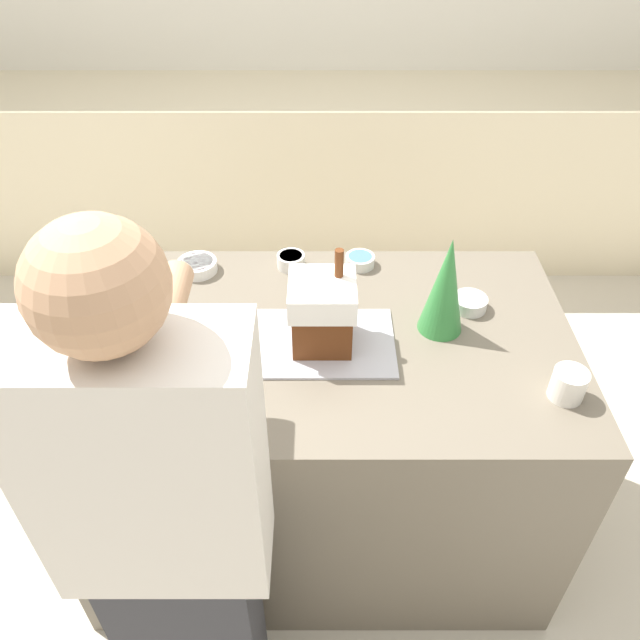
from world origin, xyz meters
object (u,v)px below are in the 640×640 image
(candy_bowl_near_tray_left, at_px, (116,319))
(candy_bowl_near_tray_right, at_px, (196,266))
(person, at_px, (170,542))
(mug, at_px, (567,384))
(candy_bowl_behind_tray, at_px, (290,260))
(candy_bowl_beside_tree, at_px, (469,302))
(baking_tray, at_px, (321,342))
(gingerbread_house, at_px, (321,311))
(candy_bowl_far_right, at_px, (359,260))
(decorative_tree, at_px, (445,286))
(cookbook, at_px, (129,283))

(candy_bowl_near_tray_left, height_order, candy_bowl_near_tray_right, candy_bowl_near_tray_left)
(person, bearing_deg, mug, 22.05)
(candy_bowl_behind_tray, height_order, candy_bowl_beside_tree, candy_bowl_behind_tray)
(person, bearing_deg, candy_bowl_near_tray_right, 94.71)
(baking_tray, relative_size, person, 0.25)
(gingerbread_house, xyz_separation_m, mug, (0.63, -0.20, -0.08))
(candy_bowl_near_tray_right, height_order, candy_bowl_far_right, candy_bowl_near_tray_right)
(decorative_tree, height_order, cookbook, decorative_tree)
(gingerbread_house, bearing_deg, candy_bowl_behind_tray, 104.98)
(gingerbread_house, relative_size, candy_bowl_near_tray_right, 2.24)
(person, bearing_deg, candy_bowl_far_right, 65.05)
(candy_bowl_near_tray_right, distance_m, candy_bowl_far_right, 0.53)
(candy_bowl_beside_tree, relative_size, mug, 1.16)
(cookbook, relative_size, person, 0.12)
(candy_bowl_near_tray_left, relative_size, candy_bowl_near_tray_right, 1.02)
(baking_tray, bearing_deg, candy_bowl_near_tray_right, 138.79)
(candy_bowl_beside_tree, xyz_separation_m, mug, (0.18, -0.36, 0.02))
(gingerbread_house, relative_size, person, 0.17)
(candy_bowl_beside_tree, xyz_separation_m, person, (-0.78, -0.75, -0.06))
(baking_tray, relative_size, candy_bowl_near_tray_right, 3.20)
(baking_tray, xyz_separation_m, candy_bowl_near_tray_left, (-0.60, 0.09, 0.02))
(candy_bowl_near_tray_left, distance_m, candy_bowl_near_tray_right, 0.33)
(candy_bowl_far_right, xyz_separation_m, mug, (0.50, -0.59, 0.02))
(baking_tray, distance_m, candy_bowl_behind_tray, 0.40)
(cookbook, bearing_deg, person, -72.18)
(candy_bowl_near_tray_right, xyz_separation_m, mug, (1.04, -0.56, 0.02))
(candy_bowl_near_tray_left, height_order, person, person)
(candy_bowl_beside_tree, height_order, cookbook, candy_bowl_beside_tree)
(candy_bowl_near_tray_left, bearing_deg, candy_bowl_far_right, 22.67)
(cookbook, bearing_deg, candy_bowl_far_right, 8.57)
(candy_bowl_beside_tree, bearing_deg, candy_bowl_near_tray_left, -175.87)
(candy_bowl_beside_tree, height_order, candy_bowl_far_right, candy_bowl_beside_tree)
(candy_bowl_near_tray_left, bearing_deg, decorative_tree, -0.93)
(person, bearing_deg, baking_tray, 60.92)
(candy_bowl_near_tray_right, distance_m, mug, 1.18)
(decorative_tree, xyz_separation_m, mug, (0.29, -0.27, -0.11))
(candy_bowl_behind_tray, relative_size, person, 0.06)
(candy_bowl_behind_tray, xyz_separation_m, candy_bowl_beside_tree, (0.55, -0.22, -0.00))
(candy_bowl_near_tray_left, bearing_deg, candy_bowl_beside_tree, 4.13)
(candy_bowl_near_tray_right, relative_size, candy_bowl_beside_tree, 1.24)
(person, bearing_deg, candy_bowl_beside_tree, 44.09)
(baking_tray, height_order, cookbook, cookbook)
(candy_bowl_beside_tree, distance_m, candy_bowl_far_right, 0.39)
(candy_bowl_far_right, height_order, person, person)
(candy_bowl_near_tray_left, bearing_deg, person, -68.26)
(candy_bowl_near_tray_left, distance_m, candy_bowl_far_right, 0.79)
(baking_tray, height_order, candy_bowl_behind_tray, candy_bowl_behind_tray)
(candy_bowl_behind_tray, bearing_deg, candy_bowl_near_tray_left, -149.22)
(candy_bowl_beside_tree, relative_size, candy_bowl_far_right, 1.08)
(baking_tray, xyz_separation_m, candy_bowl_far_right, (0.13, 0.39, 0.02))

